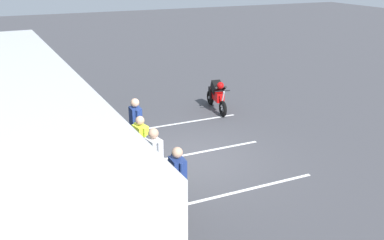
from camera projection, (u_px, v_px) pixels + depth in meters
The scene contains 11 objects.
ground_plane at pixel (191, 159), 12.04m from camera, with size 80.00×80.00×0.00m, color #424247.
tour_bus at pixel (17, 144), 9.00m from camera, with size 11.58×3.17×3.25m.
spectator_far_left at pixel (178, 178), 8.80m from camera, with size 0.57×0.31×1.76m.
spectator_left at pixel (154, 158), 9.65m from camera, with size 0.58×0.37×1.81m.
spectator_centre at pixel (141, 142), 10.62m from camera, with size 0.58×0.38×1.73m.
spectator_right at pixel (136, 123), 11.69m from camera, with size 0.57×0.31×1.82m.
parked_motorcycle_silver at pixel (148, 205), 8.85m from camera, with size 2.04×0.67×0.99m.
stunt_motorcycle at pixel (217, 95), 15.81m from camera, with size 2.05×0.63×1.23m.
bay_line_a at pixel (244, 190), 10.38m from camera, with size 0.13×4.06×0.01m.
bay_line_b at pixel (202, 152), 12.50m from camera, with size 0.13×3.79×0.01m.
bay_line_c at pixel (172, 125), 14.62m from camera, with size 0.13×4.95×0.01m.
Camera 1 is at (-9.97, 4.35, 5.29)m, focal length 39.10 mm.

